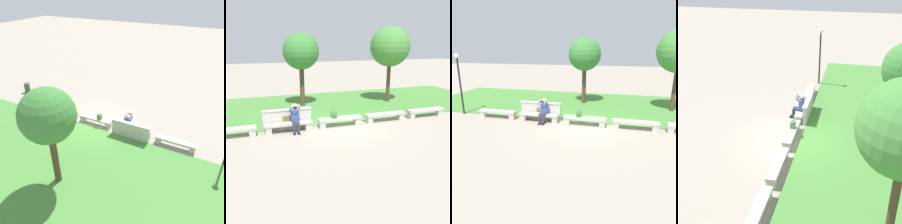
{
  "view_description": "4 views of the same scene",
  "coord_description": "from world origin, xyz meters",
  "views": [
    {
      "loc": [
        -6.22,
        9.88,
        7.77
      ],
      "look_at": [
        -1.1,
        -0.15,
        1.1
      ],
      "focal_mm": 35.0,
      "sensor_mm": 36.0,
      "label": 1
    },
    {
      "loc": [
        -4.17,
        -11.56,
        4.08
      ],
      "look_at": [
        -0.28,
        -0.52,
        0.88
      ],
      "focal_mm": 42.0,
      "sensor_mm": 36.0,
      "label": 2
    },
    {
      "loc": [
        1.65,
        -10.64,
        3.88
      ],
      "look_at": [
        -1.04,
        -0.24,
        0.71
      ],
      "focal_mm": 35.0,
      "sensor_mm": 36.0,
      "label": 3
    },
    {
      "loc": [
        12.11,
        2.61,
        7.47
      ],
      "look_at": [
        -0.75,
        -0.25,
        1.02
      ],
      "focal_mm": 50.0,
      "sensor_mm": 36.0,
      "label": 4
    }
  ],
  "objects": [
    {
      "name": "bench_far",
      "position": [
        2.51,
        0.0,
        0.31
      ],
      "size": [
        2.19,
        0.4,
        0.45
      ],
      "color": "#B7B2A8",
      "rests_on": "ground"
    },
    {
      "name": "backrest_wall_with_plaque",
      "position": [
        -2.51,
        0.34,
        0.52
      ],
      "size": [
        2.31,
        0.24,
        1.01
      ],
      "color": "#B7B2A8",
      "rests_on": "ground"
    },
    {
      "name": "bench_mid",
      "position": [
        0.0,
        0.0,
        0.31
      ],
      "size": [
        2.19,
        0.4,
        0.45
      ],
      "color": "#B7B2A8",
      "rests_on": "ground"
    },
    {
      "name": "tree_left_background",
      "position": [
        -0.85,
        4.73,
        3.4
      ],
      "size": [
        2.23,
        2.23,
        4.56
      ],
      "color": "#4C3826",
      "rests_on": "ground"
    },
    {
      "name": "ground_plane",
      "position": [
        0.0,
        0.0,
        0.0
      ],
      "size": [
        80.0,
        80.0,
        0.0
      ],
      "primitive_type": "plane",
      "color": "gray"
    },
    {
      "name": "backpack",
      "position": [
        -0.3,
        -0.0,
        0.63
      ],
      "size": [
        0.28,
        0.24,
        0.43
      ],
      "color": "#4C7F47",
      "rests_on": "bench_mid"
    },
    {
      "name": "grass_strip",
      "position": [
        0.0,
        4.38,
        0.01
      ],
      "size": [
        24.24,
        8.0,
        0.03
      ],
      "primitive_type": "cube",
      "color": "#478438",
      "rests_on": "ground"
    },
    {
      "name": "person_photographer",
      "position": [
        -2.21,
        -0.08,
        0.74
      ],
      "size": [
        0.49,
        0.74,
        1.32
      ],
      "color": "black",
      "rests_on": "ground"
    },
    {
      "name": "bench_near",
      "position": [
        -2.51,
        0.0,
        0.31
      ],
      "size": [
        2.19,
        0.4,
        0.45
      ],
      "color": "#B7B2A8",
      "rests_on": "ground"
    },
    {
      "name": "bench_end",
      "position": [
        5.03,
        0.0,
        0.31
      ],
      "size": [
        2.19,
        0.4,
        0.45
      ],
      "color": "#B7B2A8",
      "rests_on": "ground"
    },
    {
      "name": "bench_main",
      "position": [
        -5.03,
        0.0,
        0.31
      ],
      "size": [
        2.19,
        0.4,
        0.45
      ],
      "color": "#B7B2A8",
      "rests_on": "ground"
    },
    {
      "name": "trash_bin",
      "position": [
        7.44,
        -1.57,
        0.38
      ],
      "size": [
        0.44,
        0.44,
        0.75
      ],
      "primitive_type": "cylinder",
      "color": "#2D5133",
      "rests_on": "ground"
    }
  ]
}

